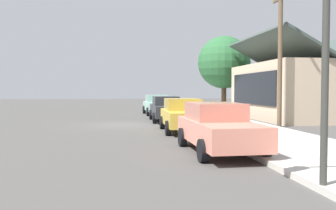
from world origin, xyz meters
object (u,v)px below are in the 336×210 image
(car_seafoam, at_px, (157,104))
(car_mustard, at_px, (183,115))
(car_charcoal, at_px, (166,108))
(shade_tree, at_px, (224,63))
(fire_hydrant_red, at_px, (195,115))
(traffic_light_main, at_px, (274,13))
(car_coral, at_px, (218,127))
(utility_pole_wooden, at_px, (280,54))

(car_seafoam, relative_size, car_mustard, 1.08)
(car_charcoal, distance_m, car_mustard, 5.88)
(car_seafoam, bearing_deg, shade_tree, 105.63)
(car_charcoal, xyz_separation_m, fire_hydrant_red, (1.44, 1.58, -0.32))
(traffic_light_main, bearing_deg, car_coral, 177.00)
(car_seafoam, distance_m, shade_tree, 7.44)
(utility_pole_wooden, bearing_deg, car_coral, -36.93)
(car_seafoam, xyz_separation_m, fire_hydrant_red, (7.73, 1.53, -0.32))
(car_coral, distance_m, fire_hydrant_red, 10.42)
(shade_tree, bearing_deg, fire_hydrant_red, -25.66)
(car_seafoam, relative_size, car_charcoal, 1.00)
(car_seafoam, xyz_separation_m, car_coral, (18.05, 0.12, -0.00))
(car_seafoam, xyz_separation_m, shade_tree, (-1.97, 6.19, 3.62))
(car_charcoal, relative_size, utility_pole_wooden, 0.64)
(car_charcoal, xyz_separation_m, utility_pole_wooden, (4.56, 5.58, 3.11))
(fire_hydrant_red, bearing_deg, traffic_light_main, -6.25)
(shade_tree, xyz_separation_m, utility_pole_wooden, (12.83, -0.66, -0.51))
(car_mustard, distance_m, utility_pole_wooden, 6.46)
(car_mustard, relative_size, utility_pole_wooden, 0.59)
(car_mustard, relative_size, traffic_light_main, 0.85)
(fire_hydrant_red, bearing_deg, car_charcoal, -132.19)
(car_coral, xyz_separation_m, shade_tree, (-20.02, 6.07, 3.62))
(car_mustard, distance_m, fire_hydrant_red, 4.70)
(fire_hydrant_red, bearing_deg, car_seafoam, -168.81)
(car_coral, distance_m, shade_tree, 21.23)
(car_charcoal, height_order, utility_pole_wooden, utility_pole_wooden)
(car_charcoal, xyz_separation_m, traffic_light_main, (16.58, -0.08, 2.68))
(car_seafoam, height_order, utility_pole_wooden, utility_pole_wooden)
(car_charcoal, bearing_deg, car_mustard, 1.69)
(shade_tree, bearing_deg, car_seafoam, -72.33)
(utility_pole_wooden, distance_m, fire_hydrant_red, 6.13)
(traffic_light_main, distance_m, fire_hydrant_red, 15.53)
(car_coral, height_order, traffic_light_main, traffic_light_main)
(car_mustard, bearing_deg, utility_pole_wooden, 104.64)
(car_charcoal, height_order, car_mustard, same)
(car_seafoam, distance_m, car_coral, 18.05)
(car_coral, height_order, utility_pole_wooden, utility_pole_wooden)
(traffic_light_main, bearing_deg, car_charcoal, 179.74)
(car_charcoal, height_order, car_coral, same)
(car_coral, xyz_separation_m, fire_hydrant_red, (-10.32, 1.41, -0.32))
(traffic_light_main, bearing_deg, car_seafoam, 179.67)
(utility_pole_wooden, bearing_deg, car_mustard, -76.53)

